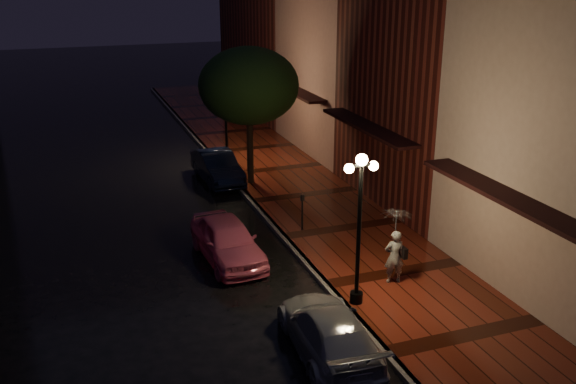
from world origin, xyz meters
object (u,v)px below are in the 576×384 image
object	(u,v)px
streetlamp_far	(226,113)
navy_car	(217,167)
pink_car	(227,240)
street_tree	(249,88)
parking_meter	(302,209)
silver_car	(329,332)
woman_with_umbrella	(396,235)
streetlamp_near	(359,221)

from	to	relation	value
streetlamp_far	navy_car	distance (m)	2.89
streetlamp_far	pink_car	distance (m)	10.36
street_tree	parking_meter	distance (m)	6.55
streetlamp_far	silver_car	size ratio (longest dim) A/B	1.00
silver_car	street_tree	bearing A→B (deg)	-94.36
street_tree	pink_car	distance (m)	8.22
navy_car	woman_with_umbrella	world-z (taller)	woman_with_umbrella
street_tree	silver_car	bearing A→B (deg)	-98.39
street_tree	woman_with_umbrella	size ratio (longest dim) A/B	2.53
silver_car	woman_with_umbrella	xyz separation A→B (m)	(3.20, 2.59, 1.04)
pink_car	silver_car	size ratio (longest dim) A/B	0.95
streetlamp_far	street_tree	distance (m)	3.44
navy_car	woman_with_umbrella	distance (m)	11.66
pink_car	navy_car	world-z (taller)	pink_car
streetlamp_near	parking_meter	xyz separation A→B (m)	(0.44, 5.33, -1.64)
pink_car	navy_car	size ratio (longest dim) A/B	1.01
street_tree	parking_meter	size ratio (longest dim) A/B	4.35
navy_car	silver_car	xyz separation A→B (m)	(-0.69, -13.93, -0.04)
navy_car	parking_meter	xyz separation A→B (m)	(1.39, -6.74, 0.29)
streetlamp_near	woman_with_umbrella	world-z (taller)	streetlamp_near
streetlamp_near	parking_meter	distance (m)	5.59
streetlamp_far	parking_meter	world-z (taller)	streetlamp_far
street_tree	silver_car	distance (m)	13.49
streetlamp_far	silver_car	bearing A→B (deg)	-95.89
street_tree	silver_car	xyz separation A→B (m)	(-1.89, -12.85, -3.62)
streetlamp_near	pink_car	xyz separation A→B (m)	(-2.59, 4.15, -1.91)
pink_car	woman_with_umbrella	size ratio (longest dim) A/B	1.78
navy_car	parking_meter	size ratio (longest dim) A/B	3.03
parking_meter	streetlamp_far	bearing A→B (deg)	69.13
streetlamp_far	silver_car	distance (m)	16.07
streetlamp_near	pink_car	size ratio (longest dim) A/B	1.06
pink_car	parking_meter	size ratio (longest dim) A/B	3.06
streetlamp_near	street_tree	bearing A→B (deg)	88.65
pink_car	parking_meter	xyz separation A→B (m)	(3.03, 1.18, 0.26)
streetlamp_near	pink_car	world-z (taller)	streetlamp_near
woman_with_umbrella	parking_meter	xyz separation A→B (m)	(-1.12, 4.60, -0.71)
navy_car	streetlamp_far	bearing A→B (deg)	61.10
pink_car	parking_meter	world-z (taller)	parking_meter
streetlamp_far	navy_car	size ratio (longest dim) A/B	1.07
streetlamp_near	pink_car	distance (m)	5.25
pink_car	parking_meter	bearing A→B (deg)	17.66
streetlamp_near	woman_with_umbrella	size ratio (longest dim) A/B	1.88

